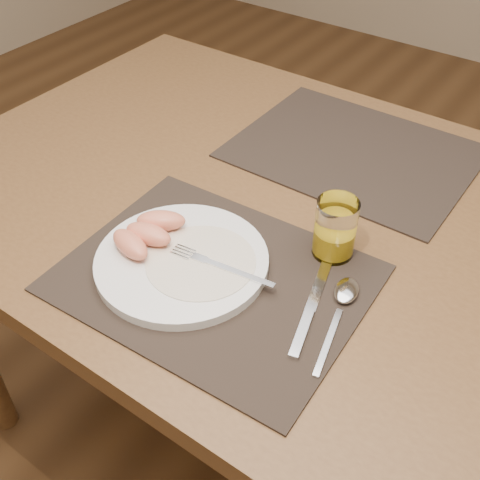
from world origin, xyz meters
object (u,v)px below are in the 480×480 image
(fork, at_px, (213,263))
(spoon, at_px, (344,298))
(placemat_near, at_px, (214,278))
(plate, at_px, (182,261))
(table, at_px, (296,246))
(knife, at_px, (310,310))
(juice_glass, at_px, (335,231))
(placemat_far, at_px, (354,152))

(fork, height_order, spoon, fork)
(placemat_near, height_order, plate, plate)
(table, xyz_separation_m, plate, (-0.08, -0.23, 0.10))
(table, distance_m, knife, 0.26)
(spoon, bearing_deg, placemat_near, -158.74)
(juice_glass, bearing_deg, placemat_near, -127.66)
(juice_glass, bearing_deg, placemat_far, 110.94)
(placemat_far, relative_size, plate, 1.67)
(placemat_far, xyz_separation_m, juice_glass, (0.11, -0.29, 0.05))
(table, distance_m, placemat_near, 0.24)
(table, distance_m, plate, 0.26)
(plate, height_order, spoon, plate)
(fork, xyz_separation_m, spoon, (0.19, 0.06, -0.01))
(placemat_far, distance_m, fork, 0.43)
(plate, height_order, fork, fork)
(placemat_near, bearing_deg, placemat_far, 88.67)
(table, height_order, placemat_near, placemat_near)
(fork, distance_m, spoon, 0.20)
(placemat_near, bearing_deg, fork, 132.09)
(plate, distance_m, spoon, 0.25)
(placemat_near, distance_m, spoon, 0.20)
(placemat_near, xyz_separation_m, placemat_far, (0.01, 0.44, 0.00))
(knife, bearing_deg, spoon, 58.84)
(table, xyz_separation_m, placemat_near, (-0.02, -0.22, 0.09))
(table, xyz_separation_m, fork, (-0.03, -0.21, 0.11))
(placemat_far, distance_m, juice_glass, 0.31)
(table, height_order, knife, knife)
(knife, bearing_deg, fork, -174.61)
(fork, height_order, knife, fork)
(table, height_order, plate, plate)
(knife, bearing_deg, juice_glass, 105.29)
(table, height_order, fork, fork)
(placemat_far, height_order, plate, plate)
(knife, relative_size, juice_glass, 2.17)
(placemat_near, bearing_deg, spoon, 21.26)
(plate, relative_size, juice_glass, 2.72)
(table, relative_size, juice_glass, 14.11)
(placemat_near, bearing_deg, juice_glass, 52.34)
(placemat_far, bearing_deg, placemat_near, -91.33)
(knife, bearing_deg, table, 124.80)
(juice_glass, bearing_deg, table, 147.03)
(placemat_far, height_order, spoon, spoon)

